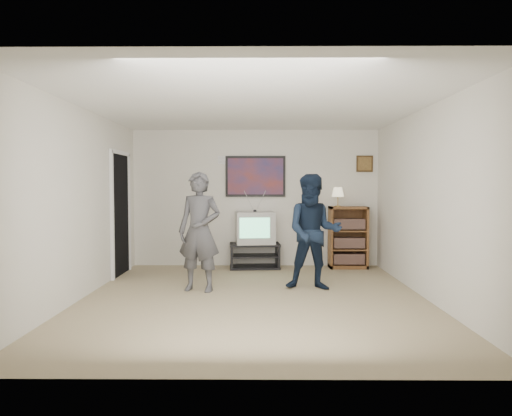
{
  "coord_description": "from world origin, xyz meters",
  "views": [
    {
      "loc": [
        0.08,
        -5.9,
        1.47
      ],
      "look_at": [
        0.02,
        0.8,
        1.15
      ],
      "focal_mm": 32.0,
      "sensor_mm": 36.0,
      "label": 1
    }
  ],
  "objects_px": {
    "media_stand": "(255,256)",
    "crt_television": "(255,228)",
    "bookshelf": "(348,237)",
    "person_short": "(314,232)",
    "person_tall": "(199,231)"
  },
  "relations": [
    {
      "from": "media_stand",
      "to": "crt_television",
      "type": "relative_size",
      "value": 1.38
    },
    {
      "from": "crt_television",
      "to": "media_stand",
      "type": "bearing_deg",
      "value": 173.27
    },
    {
      "from": "bookshelf",
      "to": "person_short",
      "type": "xyz_separation_m",
      "value": [
        -0.82,
        -1.74,
        0.27
      ]
    },
    {
      "from": "media_stand",
      "to": "bookshelf",
      "type": "height_order",
      "value": "bookshelf"
    },
    {
      "from": "media_stand",
      "to": "crt_television",
      "type": "xyz_separation_m",
      "value": [
        0.0,
        0.0,
        0.51
      ]
    },
    {
      "from": "crt_television",
      "to": "bookshelf",
      "type": "height_order",
      "value": "bookshelf"
    },
    {
      "from": "media_stand",
      "to": "person_short",
      "type": "relative_size",
      "value": 0.56
    },
    {
      "from": "person_tall",
      "to": "bookshelf",
      "type": "bearing_deg",
      "value": 50.23
    },
    {
      "from": "bookshelf",
      "to": "person_short",
      "type": "bearing_deg",
      "value": -115.41
    },
    {
      "from": "media_stand",
      "to": "bookshelf",
      "type": "bearing_deg",
      "value": -2.65
    },
    {
      "from": "media_stand",
      "to": "person_short",
      "type": "distance_m",
      "value": 1.98
    },
    {
      "from": "crt_television",
      "to": "person_tall",
      "type": "bearing_deg",
      "value": -119.77
    },
    {
      "from": "crt_television",
      "to": "bookshelf",
      "type": "xyz_separation_m",
      "value": [
        1.68,
        0.05,
        -0.18
      ]
    },
    {
      "from": "media_stand",
      "to": "person_tall",
      "type": "height_order",
      "value": "person_tall"
    },
    {
      "from": "crt_television",
      "to": "person_short",
      "type": "relative_size",
      "value": 0.41
    }
  ]
}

